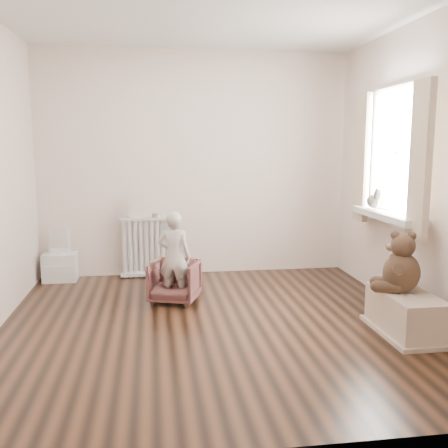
{
  "coord_description": "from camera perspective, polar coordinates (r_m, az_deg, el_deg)",
  "views": [
    {
      "loc": [
        -0.5,
        -4.05,
        1.52
      ],
      "look_at": [
        0.15,
        0.45,
        0.8
      ],
      "focal_mm": 40.0,
      "sensor_mm": 36.0,
      "label": 1
    }
  ],
  "objects": [
    {
      "name": "curtain_right",
      "position": [
        5.37,
        15.5,
        7.28
      ],
      "size": [
        0.06,
        0.26,
        1.3
      ],
      "primitive_type": "cube",
      "color": "beige",
      "rests_on": "right_wall"
    },
    {
      "name": "toy_bench",
      "position": [
        4.36,
        20.1,
        -9.19
      ],
      "size": [
        0.38,
        0.72,
        0.34
      ],
      "primitive_type": "cube",
      "color": "beige",
      "rests_on": "floor"
    },
    {
      "name": "armchair",
      "position": [
        4.92,
        -5.67,
        -6.55
      ],
      "size": [
        0.56,
        0.57,
        0.41
      ],
      "primitive_type": "imported",
      "rotation": [
        0.0,
        0.0,
        -0.33
      ],
      "color": "brown",
      "rests_on": "floor"
    },
    {
      "name": "window_sill",
      "position": [
        4.91,
        18.12,
        0.93
      ],
      "size": [
        0.22,
        1.1,
        0.06
      ],
      "primitive_type": "cube",
      "color": "silver",
      "rests_on": "right_wall"
    },
    {
      "name": "plush_cat",
      "position": [
        5.1,
        16.89,
        2.76
      ],
      "size": [
        0.24,
        0.29,
        0.21
      ],
      "primitive_type": null,
      "rotation": [
        0.0,
        0.0,
        -0.39
      ],
      "color": "slate",
      "rests_on": "window_sill"
    },
    {
      "name": "child",
      "position": [
        4.81,
        -5.69,
        -3.76
      ],
      "size": [
        0.37,
        0.31,
        0.88
      ],
      "primitive_type": "imported",
      "rotation": [
        0.0,
        0.0,
        2.81
      ],
      "color": "beige",
      "rests_on": "armchair"
    },
    {
      "name": "window",
      "position": [
        4.9,
        19.4,
        7.67
      ],
      "size": [
        0.03,
        0.9,
        1.1
      ],
      "primitive_type": "cube",
      "color": "white",
      "rests_on": "right_wall"
    },
    {
      "name": "floor",
      "position": [
        4.36,
        -1.13,
        -11.43
      ],
      "size": [
        3.6,
        3.6,
        0.01
      ],
      "primitive_type": "cube",
      "color": "black",
      "rests_on": "ground"
    },
    {
      "name": "tin_a",
      "position": [
        5.79,
        -7.8,
        0.99
      ],
      "size": [
        0.09,
        0.09,
        0.05
      ],
      "primitive_type": "cylinder",
      "color": "#A59E8C",
      "rests_on": "radiator"
    },
    {
      "name": "radiator",
      "position": [
        5.84,
        -8.56,
        -2.26
      ],
      "size": [
        0.66,
        0.12,
        0.7
      ],
      "primitive_type": "cube",
      "color": "silver",
      "rests_on": "floor"
    },
    {
      "name": "front_wall",
      "position": [
        2.32,
        4.28,
        3.52
      ],
      "size": [
        3.6,
        0.02,
        2.6
      ],
      "primitive_type": "cube",
      "color": "white",
      "rests_on": "ground"
    },
    {
      "name": "paper_doll",
      "position": [
        5.78,
        -9.89,
        1.94
      ],
      "size": [
        0.15,
        0.01,
        0.26
      ],
      "primitive_type": "cube",
      "color": "beige",
      "rests_on": "radiator"
    },
    {
      "name": "teddy_bear",
      "position": [
        4.28,
        19.73,
        -3.0
      ],
      "size": [
        0.48,
        0.44,
        0.49
      ],
      "primitive_type": null,
      "rotation": [
        0.0,
        0.0,
        -0.39
      ],
      "color": "#352317",
      "rests_on": "toy_bench"
    },
    {
      "name": "back_wall",
      "position": [
        5.88,
        -3.35,
        6.83
      ],
      "size": [
        3.6,
        0.02,
        2.6
      ],
      "primitive_type": "cube",
      "color": "white",
      "rests_on": "ground"
    },
    {
      "name": "ceiling",
      "position": [
        4.22,
        -1.25,
        23.8
      ],
      "size": [
        3.6,
        3.6,
        0.01
      ],
      "primitive_type": "cube",
      "color": "white",
      "rests_on": "ground"
    },
    {
      "name": "curtain_left",
      "position": [
        4.35,
        21.54,
        6.66
      ],
      "size": [
        0.06,
        0.26,
        1.3
      ],
      "primitive_type": "cube",
      "color": "beige",
      "rests_on": "right_wall"
    },
    {
      "name": "toy_vanity",
      "position": [
        5.93,
        -18.25,
        -3.58
      ],
      "size": [
        0.37,
        0.26,
        0.58
      ],
      "primitive_type": "cube",
      "color": "silver",
      "rests_on": "floor"
    },
    {
      "name": "right_wall",
      "position": [
        4.66,
        21.45,
        5.67
      ],
      "size": [
        0.02,
        3.6,
        2.6
      ],
      "primitive_type": "cube",
      "color": "white",
      "rests_on": "ground"
    }
  ]
}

